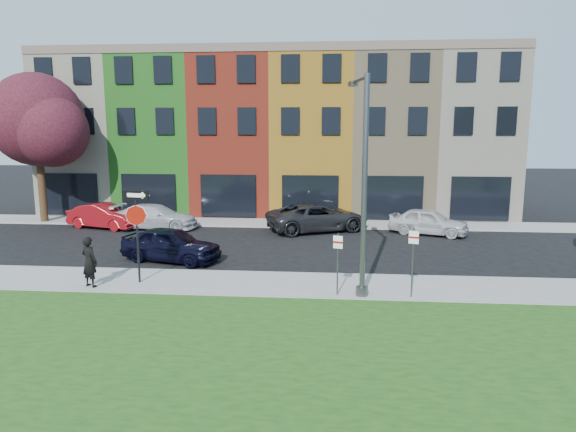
# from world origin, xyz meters

# --- Properties ---
(ground) EXTENTS (120.00, 120.00, 0.00)m
(ground) POSITION_xyz_m (0.00, 0.00, 0.00)
(ground) COLOR black
(ground) RESTS_ON ground
(sidewalk_near) EXTENTS (40.00, 3.00, 0.12)m
(sidewalk_near) POSITION_xyz_m (2.00, 3.00, 0.06)
(sidewalk_near) COLOR gray
(sidewalk_near) RESTS_ON ground
(sidewalk_far) EXTENTS (40.00, 2.40, 0.12)m
(sidewalk_far) POSITION_xyz_m (-3.00, 15.00, 0.06)
(sidewalk_far) COLOR gray
(sidewalk_far) RESTS_ON ground
(rowhouse_block) EXTENTS (30.00, 10.12, 10.00)m
(rowhouse_block) POSITION_xyz_m (-2.50, 21.18, 4.99)
(rowhouse_block) COLOR beige
(rowhouse_block) RESTS_ON ground
(stop_sign) EXTENTS (1.04, 0.25, 3.33)m
(stop_sign) POSITION_xyz_m (-5.57, 2.72, 2.48)
(stop_sign) COLOR black
(stop_sign) RESTS_ON sidewalk_near
(man) EXTENTS (0.96, 0.89, 1.78)m
(man) POSITION_xyz_m (-7.08, 2.08, 1.01)
(man) COLOR black
(man) RESTS_ON sidewalk_near
(sedan_near) EXTENTS (3.90, 5.16, 1.46)m
(sedan_near) POSITION_xyz_m (-5.47, 6.15, 0.73)
(sedan_near) COLOR black
(sedan_near) RESTS_ON ground
(parked_car_red) EXTENTS (3.71, 5.01, 1.39)m
(parked_car_red) POSITION_xyz_m (-11.47, 12.94, 0.70)
(parked_car_red) COLOR maroon
(parked_car_red) RESTS_ON ground
(parked_car_silver) EXTENTS (2.36, 4.89, 1.37)m
(parked_car_silver) POSITION_xyz_m (-8.55, 13.06, 0.68)
(parked_car_silver) COLOR silver
(parked_car_silver) RESTS_ON ground
(parked_car_dark) EXTENTS (6.71, 7.46, 1.54)m
(parked_car_dark) POSITION_xyz_m (0.55, 13.19, 0.77)
(parked_car_dark) COLOR black
(parked_car_dark) RESTS_ON ground
(parked_car_white) EXTENTS (4.47, 5.23, 1.39)m
(parked_car_white) POSITION_xyz_m (6.44, 12.74, 0.70)
(parked_car_white) COLOR silver
(parked_car_white) RESTS_ON ground
(street_lamp) EXTENTS (0.72, 2.56, 7.15)m
(street_lamp) POSITION_xyz_m (2.29, 2.12, 3.73)
(street_lamp) COLOR #4A4D4F
(street_lamp) RESTS_ON sidewalk_near
(parking_sign_a) EXTENTS (0.31, 0.13, 2.09)m
(parking_sign_a) POSITION_xyz_m (1.51, 1.89, 1.43)
(parking_sign_a) COLOR #4A4D4F
(parking_sign_a) RESTS_ON sidewalk_near
(parking_sign_b) EXTENTS (0.31, 0.13, 2.33)m
(parking_sign_b) POSITION_xyz_m (3.94, 1.89, 1.56)
(parking_sign_b) COLOR #4A4D4F
(parking_sign_b) RESTS_ON sidewalk_near
(tree_purple) EXTENTS (6.41, 5.61, 8.62)m
(tree_purple) POSITION_xyz_m (-15.65, 14.25, 5.93)
(tree_purple) COLOR #311B10
(tree_purple) RESTS_ON sidewalk_far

